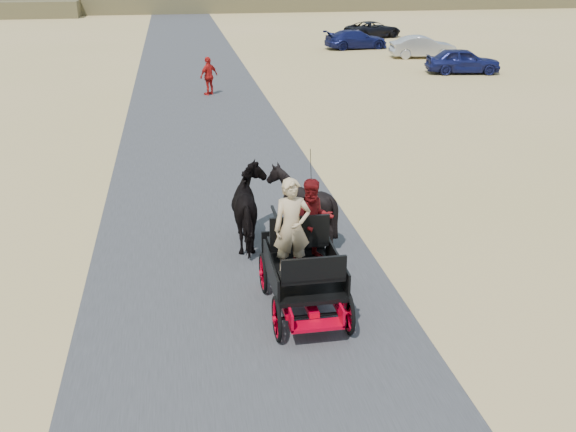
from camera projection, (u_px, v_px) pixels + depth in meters
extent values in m
plane|color=tan|center=(234.00, 263.00, 13.56)|extent=(140.00, 140.00, 0.00)
cube|color=#38383A|center=(234.00, 263.00, 13.56)|extent=(6.00, 140.00, 0.01)
cube|color=brown|center=(179.00, 0.00, 69.55)|extent=(140.00, 6.00, 2.40)
imported|color=black|center=(253.00, 209.00, 14.14)|extent=(0.91, 2.01, 1.70)
imported|color=black|center=(301.00, 205.00, 14.32)|extent=(1.37, 1.54, 1.70)
imported|color=tan|center=(292.00, 228.00, 11.22)|extent=(0.66, 0.43, 1.80)
imported|color=#660C0F|center=(313.00, 220.00, 11.84)|extent=(0.77, 0.60, 1.58)
imported|color=#B41714|center=(209.00, 76.00, 29.13)|extent=(1.05, 0.97, 1.73)
imported|color=navy|center=(463.00, 61.00, 34.42)|extent=(4.12, 2.20, 1.34)
imported|color=#B2B2B7|center=(423.00, 47.00, 39.50)|extent=(4.11, 1.81, 1.31)
imported|color=navy|center=(356.00, 39.00, 43.22)|extent=(4.41, 2.13, 1.24)
imported|color=black|center=(373.00, 29.00, 48.76)|extent=(4.82, 3.33, 1.22)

